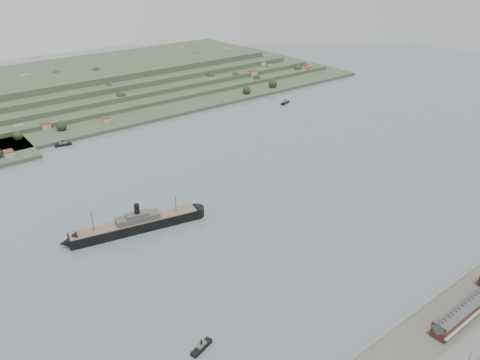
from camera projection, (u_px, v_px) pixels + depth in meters
ground at (276, 200)px, 386.95m from camera, size 1400.00×1400.00×0.00m
terrace_row at (465, 310)px, 260.18m from camera, size 55.60×9.80×11.07m
far_peninsula at (108, 82)px, 673.48m from camera, size 760.00×309.00×30.00m
steamship at (132, 226)px, 342.30m from camera, size 106.71×33.23×25.83m
tugboat at (201, 347)px, 243.18m from camera, size 14.34×7.50×6.24m
ferry_west at (63, 144)px, 490.70m from camera, size 17.57×8.05×6.36m
ferry_east at (285, 102)px, 621.25m from camera, size 17.66×10.34×6.40m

